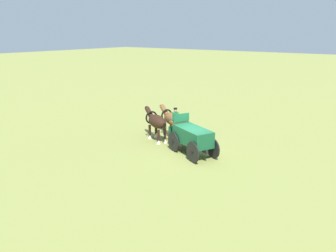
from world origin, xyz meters
TOP-DOWN VIEW (x-y plane):
  - ground_plane at (0.00, 0.00)m, footprint 220.00×220.00m
  - show_wagon at (0.14, -0.06)m, footprint 5.69×3.18m
  - draft_horse_near at (3.72, -0.97)m, footprint 2.93×1.76m
  - draft_horse_off at (3.19, -2.15)m, footprint 2.99×1.77m

SIDE VIEW (x-z plane):
  - ground_plane at x=0.00m, z-range 0.00..0.00m
  - show_wagon at x=0.14m, z-range -0.19..2.58m
  - draft_horse_near at x=3.72m, z-range 0.25..2.50m
  - draft_horse_off at x=3.19m, z-range 0.25..2.50m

